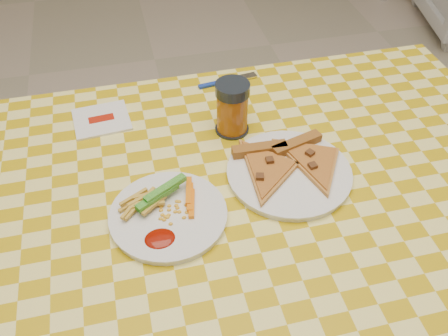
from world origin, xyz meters
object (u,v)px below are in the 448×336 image
Objects in this scene: drink_glass at (232,108)px; plate_right at (289,174)px; plate_left at (168,216)px; table at (240,220)px.

plate_right is at bearing -65.83° from drink_glass.
plate_left is 0.87× the size of plate_right.
plate_right reaches higher than table.
plate_left reaches higher than table.
table is 0.17m from plate_left.
table is at bearing -164.41° from plate_right.
table is at bearing -99.40° from drink_glass.
plate_left is 0.26m from plate_right.
drink_glass is (0.03, 0.20, 0.13)m from table.
table is 5.18× the size of plate_right.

